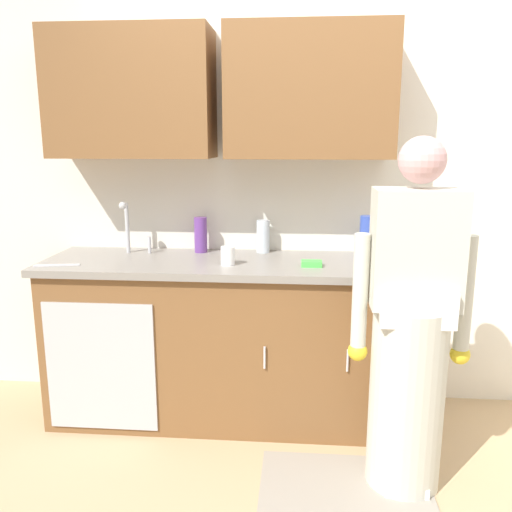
{
  "coord_description": "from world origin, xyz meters",
  "views": [
    {
      "loc": [
        -0.1,
        -2.17,
        1.61
      ],
      "look_at": [
        -0.32,
        0.55,
        1.0
      ],
      "focal_mm": 37.15,
      "sensor_mm": 36.0,
      "label": 1
    }
  ],
  "objects": [
    {
      "name": "ground_plane",
      "position": [
        0.0,
        0.0,
        0.0
      ],
      "size": [
        9.0,
        9.0,
        0.0
      ],
      "primitive_type": "plane",
      "color": "tan"
    },
    {
      "name": "kitchen_wall_with_uppers",
      "position": [
        -0.14,
        0.99,
        1.48
      ],
      "size": [
        4.8,
        0.44,
        2.7
      ],
      "color": "silver",
      "rests_on": "ground"
    },
    {
      "name": "counter_cabinet",
      "position": [
        -0.55,
        0.7,
        0.45
      ],
      "size": [
        1.9,
        0.62,
        0.9
      ],
      "color": "brown",
      "rests_on": "ground"
    },
    {
      "name": "countertop",
      "position": [
        -0.55,
        0.7,
        0.92
      ],
      "size": [
        1.96,
        0.66,
        0.04
      ],
      "primitive_type": "cube",
      "color": "gray",
      "rests_on": "counter_cabinet"
    },
    {
      "name": "sink",
      "position": [
        -1.08,
        0.71,
        0.93
      ],
      "size": [
        0.5,
        0.36,
        0.35
      ],
      "color": "#B7BABF",
      "rests_on": "counter_cabinet"
    },
    {
      "name": "person_at_sink",
      "position": [
        0.41,
        0.12,
        0.69
      ],
      "size": [
        0.55,
        0.34,
        1.62
      ],
      "color": "white",
      "rests_on": "ground"
    },
    {
      "name": "floor_mat",
      "position": [
        0.14,
        0.05,
        0.01
      ],
      "size": [
        0.8,
        0.5,
        0.01
      ],
      "primitive_type": "cube",
      "color": "gray",
      "rests_on": "ground"
    },
    {
      "name": "bottle_water_tall",
      "position": [
        -0.68,
        0.9,
        1.05
      ],
      "size": [
        0.08,
        0.08,
        0.21
      ],
      "primitive_type": "cylinder",
      "color": "#66388C",
      "rests_on": "countertop"
    },
    {
      "name": "bottle_cleaner_spray",
      "position": [
        -0.31,
        0.93,
        1.04
      ],
      "size": [
        0.08,
        0.08,
        0.19
      ],
      "primitive_type": "cylinder",
      "color": "silver",
      "rests_on": "countertop"
    },
    {
      "name": "bottle_dish_liquid",
      "position": [
        0.29,
        0.86,
        1.06
      ],
      "size": [
        0.08,
        0.08,
        0.24
      ],
      "primitive_type": "cylinder",
      "color": "#334CB2",
      "rests_on": "countertop"
    },
    {
      "name": "cup_by_sink",
      "position": [
        -0.48,
        0.58,
        0.99
      ],
      "size": [
        0.08,
        0.08,
        0.1
      ],
      "primitive_type": "cylinder",
      "color": "white",
      "rests_on": "countertop"
    },
    {
      "name": "knife_on_counter",
      "position": [
        -1.39,
        0.49,
        0.94
      ],
      "size": [
        0.24,
        0.07,
        0.01
      ],
      "primitive_type": "cube",
      "rotation": [
        0.0,
        0.0,
        0.2
      ],
      "color": "silver",
      "rests_on": "countertop"
    },
    {
      "name": "sponge",
      "position": [
        -0.03,
        0.59,
        0.96
      ],
      "size": [
        0.11,
        0.07,
        0.03
      ],
      "primitive_type": "cube",
      "color": "#4CBF4C",
      "rests_on": "countertop"
    }
  ]
}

